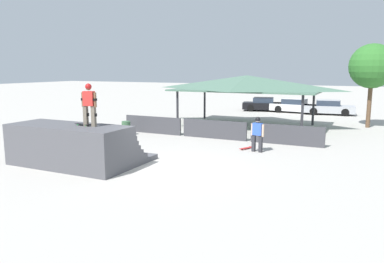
% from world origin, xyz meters
% --- Properties ---
extents(ground_plane, '(160.00, 160.00, 0.00)m').
position_xyz_m(ground_plane, '(0.00, 0.00, 0.00)').
color(ground_plane, '#ADA8A0').
extents(quarter_pipe_ramp, '(5.22, 3.68, 1.71)m').
position_xyz_m(quarter_pipe_ramp, '(-3.79, -1.19, 0.76)').
color(quarter_pipe_ramp, '#4C4C51').
rests_on(quarter_pipe_ramp, ground).
extents(skater_on_deck, '(0.73, 0.28, 1.69)m').
position_xyz_m(skater_on_deck, '(-2.77, -1.33, 2.69)').
color(skater_on_deck, '#6B6051').
rests_on(skater_on_deck, quarter_pipe_ramp).
extents(skateboard_on_deck, '(0.82, 0.31, 0.09)m').
position_xyz_m(skateboard_on_deck, '(-3.12, -1.32, 1.77)').
color(skateboard_on_deck, green).
rests_on(skateboard_on_deck, quarter_pipe_ramp).
extents(bystander_walking, '(0.67, 0.29, 1.71)m').
position_xyz_m(bystander_walking, '(2.44, 4.45, 1.00)').
color(bystander_walking, '#2D2D33').
rests_on(bystander_walking, ground).
extents(skateboard_on_ground, '(0.53, 0.78, 0.09)m').
position_xyz_m(skateboard_on_ground, '(1.80, 4.82, 0.06)').
color(skateboard_on_ground, silver).
rests_on(skateboard_on_ground, ground).
extents(barrier_fence, '(12.10, 0.12, 1.05)m').
position_xyz_m(barrier_fence, '(-0.75, 6.79, 0.53)').
color(barrier_fence, '#3D3D42').
rests_on(barrier_fence, ground).
extents(pavilion_shelter, '(9.86, 5.49, 3.52)m').
position_xyz_m(pavilion_shelter, '(-0.57, 12.23, 2.98)').
color(pavilion_shelter, '#2D2D33').
rests_on(pavilion_shelter, ground).
extents(tree_beside_pavilion, '(2.97, 2.97, 5.63)m').
position_xyz_m(tree_beside_pavilion, '(7.16, 15.12, 4.12)').
color(tree_beside_pavilion, brown).
rests_on(tree_beside_pavilion, ground).
extents(trash_bin, '(0.52, 0.52, 0.85)m').
position_xyz_m(trash_bin, '(-5.93, 5.47, 0.42)').
color(trash_bin, '#385B3D').
rests_on(trash_bin, ground).
extents(parked_car_black, '(4.26, 2.50, 1.27)m').
position_xyz_m(parked_car_black, '(-1.85, 21.96, 0.60)').
color(parked_car_black, black).
rests_on(parked_car_black, ground).
extents(parked_car_white, '(4.52, 2.09, 1.27)m').
position_xyz_m(parked_car_white, '(1.07, 21.79, 0.60)').
color(parked_car_white, silver).
rests_on(parked_car_white, ground).
extents(parked_car_silver, '(4.33, 2.11, 1.27)m').
position_xyz_m(parked_car_silver, '(3.99, 21.60, 0.60)').
color(parked_car_silver, '#A8AAAF').
rests_on(parked_car_silver, ground).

